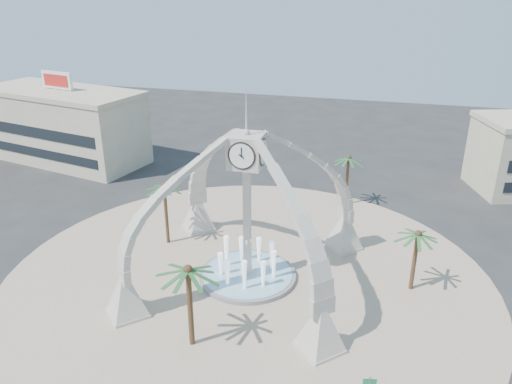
% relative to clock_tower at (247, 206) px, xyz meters
% --- Properties ---
extents(ground, '(140.00, 140.00, 0.00)m').
position_rel_clock_tower_xyz_m(ground, '(0.00, 0.00, -6.49)').
color(ground, '#282828').
rests_on(ground, ground).
extents(plaza, '(40.00, 40.00, 0.06)m').
position_rel_clock_tower_xyz_m(plaza, '(0.00, 0.00, -6.46)').
color(plaza, tan).
rests_on(plaza, ground).
extents(clock_tower, '(17.94, 17.94, 16.30)m').
position_rel_clock_tower_xyz_m(clock_tower, '(0.00, 0.00, 0.00)').
color(clock_tower, beige).
rests_on(clock_tower, ground).
extents(fountain, '(8.00, 8.00, 3.62)m').
position_rel_clock_tower_xyz_m(fountain, '(0.00, 0.00, -6.20)').
color(fountain, gray).
rests_on(fountain, ground).
extents(building_nw, '(23.75, 13.73, 11.90)m').
position_rel_clock_tower_xyz_m(building_nw, '(-32.00, 22.00, -1.66)').
color(building_nw, '#C4B899').
rests_on(building_nw, ground).
extents(palm_east, '(3.75, 3.75, 5.62)m').
position_rel_clock_tower_xyz_m(palm_east, '(12.99, 1.87, -1.60)').
color(palm_east, brown).
rests_on(palm_east, ground).
extents(palm_west, '(3.83, 3.83, 6.45)m').
position_rel_clock_tower_xyz_m(palm_west, '(-8.84, 3.76, -0.77)').
color(palm_west, brown).
rests_on(palm_west, ground).
extents(palm_north, '(4.35, 4.35, 6.11)m').
position_rel_clock_tower_xyz_m(palm_north, '(6.24, 16.88, -1.12)').
color(palm_north, brown).
rests_on(palm_north, ground).
extents(palm_south, '(4.25, 4.25, 6.60)m').
position_rel_clock_tower_xyz_m(palm_south, '(-1.32, -8.84, -0.72)').
color(palm_south, brown).
rests_on(palm_south, ground).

